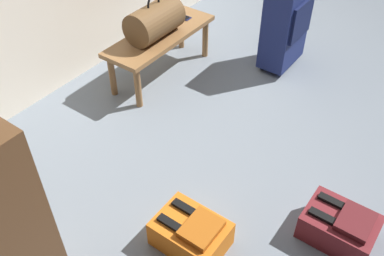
{
  "coord_description": "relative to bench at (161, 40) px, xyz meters",
  "views": [
    {
      "loc": [
        -1.91,
        -0.93,
        2.02
      ],
      "look_at": [
        -0.29,
        0.23,
        0.25
      ],
      "focal_mm": 39.7,
      "sensor_mm": 36.0,
      "label": 1
    }
  ],
  "objects": [
    {
      "name": "bench",
      "position": [
        0.0,
        0.0,
        0.0
      ],
      "size": [
        1.0,
        0.36,
        0.38
      ],
      "color": "olive",
      "rests_on": "ground"
    },
    {
      "name": "cell_phone",
      "position": [
        0.32,
        0.02,
        0.06
      ],
      "size": [
        0.07,
        0.14,
        0.01
      ],
      "color": "#191E4C",
      "rests_on": "bench"
    },
    {
      "name": "backpack_orange",
      "position": [
        -1.2,
        -1.16,
        -0.23
      ],
      "size": [
        0.28,
        0.38,
        0.21
      ],
      "color": "orange",
      "rests_on": "ground"
    },
    {
      "name": "suitcase_upright_navy",
      "position": [
        0.68,
        -0.74,
        0.06
      ],
      "size": [
        0.42,
        0.26,
        0.75
      ],
      "color": "navy",
      "rests_on": "ground"
    },
    {
      "name": "duffel_bag_brown",
      "position": [
        -0.06,
        0.0,
        0.19
      ],
      "size": [
        0.44,
        0.26,
        0.34
      ],
      "color": "brown",
      "rests_on": "bench"
    },
    {
      "name": "ground_plane",
      "position": [
        -0.36,
        -1.0,
        -0.32
      ],
      "size": [
        6.6,
        6.6,
        0.0
      ],
      "primitive_type": "plane",
      "color": "slate"
    },
    {
      "name": "backpack_maroon",
      "position": [
        -0.69,
        -1.79,
        -0.23
      ],
      "size": [
        0.28,
        0.38,
        0.21
      ],
      "color": "maroon",
      "rests_on": "ground"
    }
  ]
}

